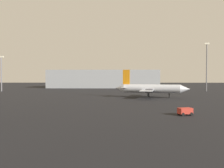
{
  "coord_description": "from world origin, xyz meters",
  "views": [
    {
      "loc": [
        0.55,
        -10.27,
        6.48
      ],
      "look_at": [
        -0.79,
        47.65,
        4.89
      ],
      "focal_mm": 33.28,
      "sensor_mm": 36.0,
      "label": 1
    }
  ],
  "objects_px": {
    "light_mast_right": "(207,64)",
    "airplane_far_left": "(150,89)",
    "light_mast_left": "(1,71)",
    "baggage_cart": "(185,111)"
  },
  "relations": [
    {
      "from": "light_mast_right",
      "to": "airplane_far_left",
      "type": "bearing_deg",
      "value": -134.03
    },
    {
      "from": "light_mast_left",
      "to": "light_mast_right",
      "type": "bearing_deg",
      "value": 1.8
    },
    {
      "from": "airplane_far_left",
      "to": "light_mast_right",
      "type": "height_order",
      "value": "light_mast_right"
    },
    {
      "from": "airplane_far_left",
      "to": "baggage_cart",
      "type": "xyz_separation_m",
      "value": [
        0.65,
        -33.45,
        -2.26
      ]
    },
    {
      "from": "light_mast_left",
      "to": "light_mast_right",
      "type": "distance_m",
      "value": 101.85
    },
    {
      "from": "light_mast_right",
      "to": "light_mast_left",
      "type": "bearing_deg",
      "value": -178.2
    },
    {
      "from": "baggage_cart",
      "to": "light_mast_right",
      "type": "relative_size",
      "value": 0.11
    },
    {
      "from": "baggage_cart",
      "to": "light_mast_left",
      "type": "bearing_deg",
      "value": 119.81
    },
    {
      "from": "baggage_cart",
      "to": "light_mast_right",
      "type": "distance_m",
      "value": 76.53
    },
    {
      "from": "light_mast_left",
      "to": "light_mast_right",
      "type": "xyz_separation_m",
      "value": [
        101.75,
        3.21,
        3.38
      ]
    }
  ]
}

